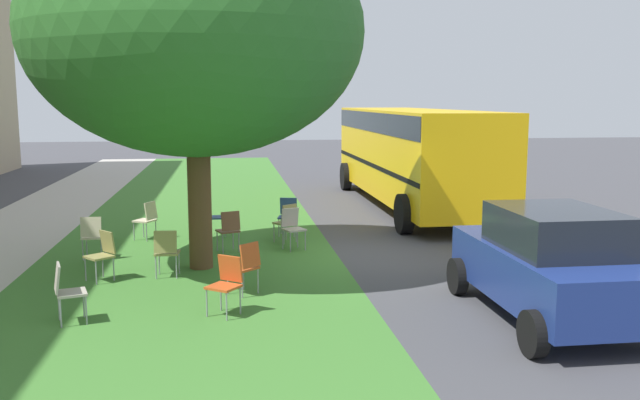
% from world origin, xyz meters
% --- Properties ---
extents(ground, '(80.00, 80.00, 0.00)m').
position_xyz_m(ground, '(0.00, 0.00, 0.00)').
color(ground, '#424247').
extents(grass_verge, '(48.00, 6.00, 0.01)m').
position_xyz_m(grass_verge, '(0.00, 3.20, 0.00)').
color(grass_verge, '#3D752D').
rests_on(grass_verge, ground).
extents(street_tree, '(6.15, 6.15, 6.67)m').
position_xyz_m(street_tree, '(-0.53, 2.94, 4.39)').
color(street_tree, brown).
rests_on(street_tree, ground).
extents(chair_0, '(0.59, 0.59, 0.88)m').
position_xyz_m(chair_0, '(-2.47, 2.15, 0.52)').
color(chair_0, '#C64C1E').
rests_on(chair_0, ground).
extents(chair_1, '(0.58, 0.58, 0.88)m').
position_xyz_m(chair_1, '(1.51, 1.11, 0.52)').
color(chair_1, olive).
rests_on(chair_1, ground).
extents(chair_2, '(0.56, 0.57, 0.88)m').
position_xyz_m(chair_2, '(2.27, 4.25, 0.52)').
color(chair_2, beige).
rests_on(chair_2, ground).
extents(chair_3, '(0.58, 0.58, 0.88)m').
position_xyz_m(chair_3, '(-3.46, 2.46, 0.52)').
color(chair_3, '#C64C1E').
rests_on(chair_3, ground).
extents(chair_4, '(0.52, 0.52, 0.88)m').
position_xyz_m(chair_4, '(-3.57, 4.73, 0.52)').
color(chair_4, '#ADA393').
rests_on(chair_4, ground).
extents(chair_5, '(0.45, 0.45, 0.88)m').
position_xyz_m(chair_5, '(-1.19, 3.52, 0.52)').
color(chair_5, olive).
rests_on(chair_5, ground).
extents(chair_6, '(0.54, 0.53, 0.88)m').
position_xyz_m(chair_6, '(0.74, 2.40, 0.52)').
color(chair_6, brown).
rests_on(chair_6, ground).
extents(chair_7, '(0.55, 0.54, 0.88)m').
position_xyz_m(chair_7, '(0.83, 1.06, 0.52)').
color(chair_7, '#ADA393').
rests_on(chair_7, ground).
extents(chair_8, '(0.59, 0.59, 0.88)m').
position_xyz_m(chair_8, '(-1.22, 4.63, 0.52)').
color(chair_8, olive).
rests_on(chair_8, ground).
extents(chair_9, '(0.43, 0.43, 0.88)m').
position_xyz_m(chair_9, '(0.46, 5.11, 0.52)').
color(chair_9, beige).
rests_on(chair_9, ground).
extents(chair_10, '(0.42, 0.42, 0.88)m').
position_xyz_m(chair_10, '(2.52, 2.73, 0.52)').
color(chair_10, '#335184').
rests_on(chair_10, ground).
extents(chair_11, '(0.51, 0.50, 0.88)m').
position_xyz_m(chair_11, '(2.38, 1.02, 0.52)').
color(chair_11, '#335184').
rests_on(chair_11, ground).
extents(parked_car, '(3.70, 1.92, 1.65)m').
position_xyz_m(parked_car, '(-4.33, -2.18, 0.84)').
color(parked_car, navy).
rests_on(parked_car, ground).
extents(school_bus, '(10.40, 2.80, 2.88)m').
position_xyz_m(school_bus, '(6.17, -3.00, 1.76)').
color(school_bus, yellow).
rests_on(school_bus, ground).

